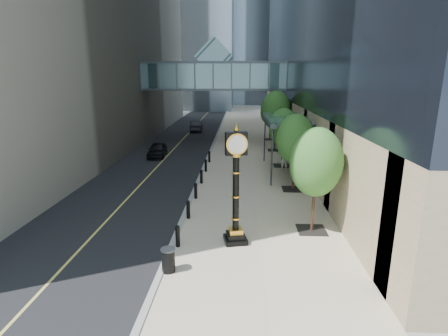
{
  "coord_description": "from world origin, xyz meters",
  "views": [
    {
      "loc": [
        0.02,
        -13.1,
        7.38
      ],
      "look_at": [
        -0.85,
        5.47,
        2.54
      ],
      "focal_mm": 28.0,
      "sensor_mm": 36.0,
      "label": 1
    }
  ],
  "objects": [
    {
      "name": "sidewalk",
      "position": [
        1.0,
        40.0,
        0.03
      ],
      "size": [
        8.0,
        180.0,
        0.06
      ],
      "primitive_type": "cube",
      "color": "#BAA88F",
      "rests_on": "ground"
    },
    {
      "name": "ground",
      "position": [
        0.0,
        0.0,
        0.0
      ],
      "size": [
        320.0,
        320.0,
        0.0
      ],
      "primitive_type": "plane",
      "color": "gray",
      "rests_on": "ground"
    },
    {
      "name": "curb",
      "position": [
        -3.0,
        40.0,
        0.04
      ],
      "size": [
        0.25,
        180.0,
        0.07
      ],
      "primitive_type": "cube",
      "color": "gray",
      "rests_on": "ground"
    },
    {
      "name": "distant_tower_c",
      "position": [
        -6.0,
        120.0,
        32.5
      ],
      "size": [
        22.0,
        22.0,
        65.0
      ],
      "primitive_type": "cube",
      "color": "#8B9FAF",
      "rests_on": "ground"
    },
    {
      "name": "pedestrian",
      "position": [
        3.6,
        14.48,
        0.97
      ],
      "size": [
        0.7,
        0.5,
        1.83
      ],
      "primitive_type": "imported",
      "rotation": [
        0.0,
        0.0,
        3.05
      ],
      "color": "beige",
      "rests_on": "sidewalk"
    },
    {
      "name": "car_far",
      "position": [
        -6.15,
        35.66,
        0.75
      ],
      "size": [
        1.83,
        4.54,
        1.47
      ],
      "primitive_type": "imported",
      "rotation": [
        0.0,
        0.0,
        3.2
      ],
      "color": "black",
      "rests_on": "road"
    },
    {
      "name": "car_near",
      "position": [
        -7.85,
        19.18,
        0.68
      ],
      "size": [
        1.83,
        3.99,
        1.33
      ],
      "primitive_type": "imported",
      "rotation": [
        0.0,
        0.0,
        0.07
      ],
      "color": "black",
      "rests_on": "road"
    },
    {
      "name": "street_trees",
      "position": [
        3.6,
        16.63,
        3.66
      ],
      "size": [
        2.95,
        28.46,
        6.06
      ],
      "color": "black",
      "rests_on": "sidewalk"
    },
    {
      "name": "entrance_canopy",
      "position": [
        3.48,
        14.0,
        4.19
      ],
      "size": [
        3.0,
        8.0,
        4.38
      ],
      "color": "#383F44",
      "rests_on": "ground"
    },
    {
      "name": "bollard_row",
      "position": [
        -2.7,
        9.0,
        0.51
      ],
      "size": [
        0.2,
        16.2,
        0.9
      ],
      "color": "black",
      "rests_on": "sidewalk"
    },
    {
      "name": "trash_bin",
      "position": [
        -2.7,
        -1.07,
        0.51
      ],
      "size": [
        0.52,
        0.52,
        0.9
      ],
      "primitive_type": "cylinder",
      "rotation": [
        0.0,
        0.0,
        0.0
      ],
      "color": "black",
      "rests_on": "sidewalk"
    },
    {
      "name": "road",
      "position": [
        -7.0,
        40.0,
        0.01
      ],
      "size": [
        8.0,
        180.0,
        0.02
      ],
      "primitive_type": "cube",
      "color": "black",
      "rests_on": "ground"
    },
    {
      "name": "street_clock",
      "position": [
        -0.14,
        1.57,
        2.36
      ],
      "size": [
        1.18,
        1.18,
        5.3
      ],
      "rotation": [
        0.0,
        0.0,
        0.21
      ],
      "color": "black",
      "rests_on": "sidewalk"
    },
    {
      "name": "skywalk",
      "position": [
        -3.0,
        28.0,
        7.71
      ],
      "size": [
        17.0,
        4.2,
        5.8
      ],
      "color": "#476E72",
      "rests_on": "ground"
    }
  ]
}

